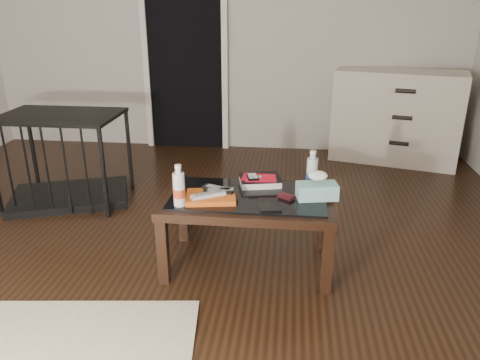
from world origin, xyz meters
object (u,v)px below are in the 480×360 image
object	(u,v)px
dresser	(396,116)
tissue_box	(317,191)
textbook	(260,180)
water_bottle_right	(312,170)
pet_crate	(67,173)
coffee_table	(248,205)
water_bottle_left	(179,185)

from	to	relation	value
dresser	tissue_box	distance (m)	2.34
textbook	tissue_box	distance (m)	0.39
dresser	water_bottle_right	bearing A→B (deg)	-98.99
pet_crate	textbook	world-z (taller)	pet_crate
coffee_table	pet_crate	distance (m)	1.75
dresser	tissue_box	bearing A→B (deg)	-96.85
pet_crate	water_bottle_left	distance (m)	1.59
textbook	tissue_box	world-z (taller)	tissue_box
tissue_box	water_bottle_left	bearing A→B (deg)	-177.16
textbook	tissue_box	xyz separation A→B (m)	(0.34, -0.19, 0.02)
pet_crate	water_bottle_right	distance (m)	2.06
water_bottle_right	tissue_box	distance (m)	0.17
coffee_table	tissue_box	xyz separation A→B (m)	(0.40, -0.01, 0.11)
coffee_table	water_bottle_left	world-z (taller)	water_bottle_left
water_bottle_right	dresser	bearing A→B (deg)	66.10
coffee_table	tissue_box	distance (m)	0.41
dresser	water_bottle_left	size ratio (longest dim) A/B	5.41
dresser	water_bottle_left	xyz separation A→B (m)	(-1.63, -2.36, 0.13)
tissue_box	water_bottle_right	bearing A→B (deg)	89.16
dresser	water_bottle_left	distance (m)	2.87
pet_crate	textbook	bearing A→B (deg)	-41.39
pet_crate	tissue_box	size ratio (longest dim) A/B	4.56
water_bottle_right	coffee_table	bearing A→B (deg)	-158.15
coffee_table	tissue_box	bearing A→B (deg)	-1.00
coffee_table	water_bottle_right	bearing A→B (deg)	21.85
dresser	textbook	xyz separation A→B (m)	(-1.21, -1.99, 0.03)
dresser	pet_crate	size ratio (longest dim) A/B	1.23
water_bottle_right	pet_crate	bearing A→B (deg)	160.63
textbook	coffee_table	bearing A→B (deg)	-119.93
water_bottle_left	tissue_box	size ratio (longest dim) A/B	1.03
dresser	pet_crate	world-z (taller)	dresser
dresser	textbook	distance (m)	2.33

